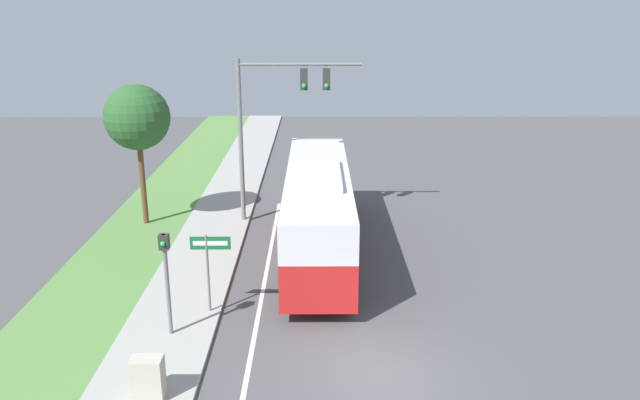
% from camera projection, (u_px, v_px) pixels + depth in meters
% --- Properties ---
extents(ground_plane, '(80.00, 80.00, 0.00)m').
position_uv_depth(ground_plane, '(383.00, 376.00, 16.53)').
color(ground_plane, '#4C4C4F').
extents(sidewalk, '(2.80, 80.00, 0.12)m').
position_uv_depth(sidewalk, '(149.00, 375.00, 16.48)').
color(sidewalk, '#9E9E99').
rests_on(sidewalk, ground_plane).
extents(grass_verge, '(3.60, 80.00, 0.10)m').
position_uv_depth(grass_verge, '(27.00, 375.00, 16.46)').
color(grass_verge, '#568442').
rests_on(grass_verge, ground_plane).
extents(lane_divider_near, '(0.14, 30.00, 0.01)m').
position_uv_depth(lane_divider_near, '(247.00, 376.00, 16.51)').
color(lane_divider_near, silver).
rests_on(lane_divider_near, ground_plane).
extents(bus, '(2.58, 12.36, 3.54)m').
position_uv_depth(bus, '(318.00, 204.00, 24.34)').
color(bus, red).
rests_on(bus, ground_plane).
extents(signal_gantry, '(5.31, 0.41, 7.26)m').
position_uv_depth(signal_gantry, '(274.00, 110.00, 26.77)').
color(signal_gantry, slate).
rests_on(signal_gantry, ground_plane).
extents(pedestrian_signal, '(0.28, 0.34, 3.23)m').
position_uv_depth(pedestrian_signal, '(166.00, 269.00, 17.82)').
color(pedestrian_signal, slate).
rests_on(pedestrian_signal, ground_plane).
extents(street_sign, '(1.25, 0.08, 2.67)m').
position_uv_depth(street_sign, '(209.00, 259.00, 19.28)').
color(street_sign, slate).
rests_on(street_sign, ground_plane).
extents(utility_cabinet, '(0.78, 0.52, 1.08)m').
position_uv_depth(utility_cabinet, '(148.00, 378.00, 15.28)').
color(utility_cabinet, '#B7B29E').
rests_on(utility_cabinet, sidewalk).
extents(roadside_tree, '(2.78, 2.78, 6.13)m').
position_uv_depth(roadside_tree, '(137.00, 118.00, 26.43)').
color(roadside_tree, brown).
rests_on(roadside_tree, grass_verge).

